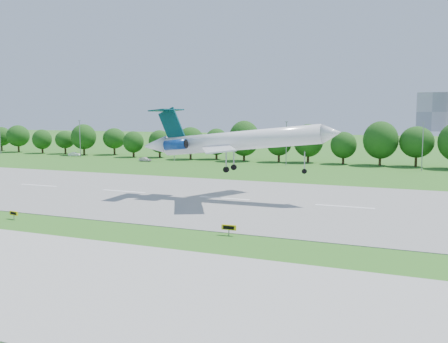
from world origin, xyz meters
TOP-DOWN VIEW (x-y plane):
  - ground at (0.00, 0.00)m, footprint 600.00×600.00m
  - runway at (0.00, 25.00)m, footprint 400.00×45.00m
  - tree_line at (0.00, 92.00)m, footprint 288.40×8.40m
  - light_poles at (-2.50, 82.00)m, footprint 175.90×0.25m
  - airliner at (21.20, 24.92)m, footprint 34.13×24.74m
  - taxi_sign_centre at (-0.03, -1.16)m, footprint 1.59×0.43m
  - taxi_sign_right at (30.30, 1.59)m, footprint 1.81×0.30m
  - service_vehicle_a at (-59.96, 84.98)m, footprint 4.11×2.22m
  - service_vehicle_b at (-27.41, 77.32)m, footprint 4.20×2.07m

SIDE VIEW (x-z plane):
  - ground at x=0.00m, z-range 0.00..0.00m
  - runway at x=0.00m, z-range 0.00..0.08m
  - service_vehicle_a at x=-59.96m, z-range 0.00..1.28m
  - service_vehicle_b at x=-27.41m, z-range 0.00..1.38m
  - taxi_sign_centre at x=-0.03m, z-range 0.26..1.38m
  - taxi_sign_right at x=30.30m, z-range 0.30..1.57m
  - tree_line at x=0.00m, z-range 0.99..11.39m
  - light_poles at x=-2.50m, z-range 0.24..12.43m
  - airliner at x=21.20m, z-range 4.50..15.18m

